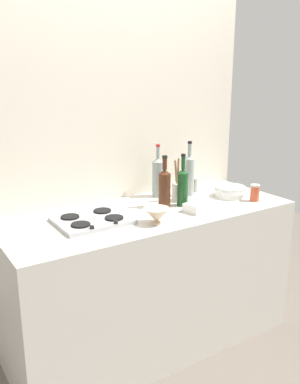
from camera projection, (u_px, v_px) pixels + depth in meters
name	position (u px, v px, depth m)	size (l,w,h in m)	color
ground_plane	(150.00, 339.00, 2.76)	(6.00, 6.00, 0.00)	#6B6056
counter_block	(150.00, 278.00, 2.64)	(1.80, 0.70, 0.90)	beige
backsplash_panel	(119.00, 148.00, 2.74)	(1.90, 0.06, 2.46)	beige
stovetop_hob	(92.00, 220.00, 2.32)	(0.40, 0.33, 0.04)	#B2B2B7
plate_stack	(230.00, 192.00, 2.81)	(0.21, 0.21, 0.07)	white
wine_bottle_leftmost	(183.00, 186.00, 2.59)	(0.07, 0.07, 0.33)	#19471E
wine_bottle_mid_left	(164.00, 187.00, 2.57)	(0.08, 0.08, 0.32)	#472314
wine_bottle_mid_right	(189.00, 174.00, 2.81)	(0.07, 0.07, 0.37)	gray
wine_bottle_rightmost	(158.00, 176.00, 2.79)	(0.08, 0.08, 0.36)	gray
mixing_bowl	(157.00, 215.00, 2.29)	(0.15, 0.15, 0.09)	beige
butter_dish	(197.00, 207.00, 2.51)	(0.15, 0.11, 0.05)	white
utensil_crock	(179.00, 190.00, 2.71)	(0.10, 0.10, 0.29)	silver
condiment_jar_front	(193.00, 185.00, 2.92)	(0.06, 0.06, 0.10)	#9E998C
condiment_jar_rear	(255.00, 193.00, 2.71)	(0.06, 0.06, 0.11)	#C64C2D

